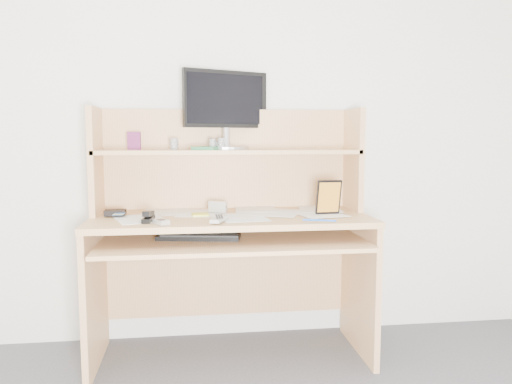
{
  "coord_description": "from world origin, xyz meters",
  "views": [
    {
      "loc": [
        -0.19,
        -1.02,
        1.15
      ],
      "look_at": [
        0.12,
        1.43,
        0.87
      ],
      "focal_mm": 35.0,
      "sensor_mm": 36.0,
      "label": 1
    }
  ],
  "objects": [
    {
      "name": "flip_phone",
      "position": [
        -0.34,
        1.26,
        0.77
      ],
      "size": [
        0.08,
        0.09,
        0.02
      ],
      "primitive_type": "cube",
      "rotation": [
        0.0,
        0.0,
        0.59
      ],
      "color": "silver",
      "rests_on": "paper_clutter"
    },
    {
      "name": "paper_clutter",
      "position": [
        0.0,
        1.48,
        0.75
      ],
      "size": [
        1.32,
        0.54,
        0.01
      ],
      "primitive_type": "cube",
      "color": "silver",
      "rests_on": "desk"
    },
    {
      "name": "desk",
      "position": [
        0.0,
        1.56,
        0.69
      ],
      "size": [
        1.4,
        0.7,
        1.3
      ],
      "color": "tan",
      "rests_on": "floor"
    },
    {
      "name": "chip_stack_a",
      "position": [
        -0.29,
        1.65,
        1.11
      ],
      "size": [
        0.05,
        0.05,
        0.06
      ],
      "primitive_type": "cylinder",
      "rotation": [
        0.0,
        0.0,
        -0.02
      ],
      "color": "black",
      "rests_on": "desk"
    },
    {
      "name": "shelf_book",
      "position": [
        -0.11,
        1.6,
        1.09
      ],
      "size": [
        0.18,
        0.21,
        0.02
      ],
      "primitive_type": "cube",
      "rotation": [
        0.0,
        0.0,
        -0.45
      ],
      "color": "#378A5F",
      "rests_on": "desk"
    },
    {
      "name": "wallet",
      "position": [
        -0.58,
        1.53,
        0.77
      ],
      "size": [
        0.1,
        0.09,
        0.03
      ],
      "primitive_type": "cube",
      "rotation": [
        0.0,
        0.0,
        0.02
      ],
      "color": "black",
      "rests_on": "paper_clutter"
    },
    {
      "name": "game_case",
      "position": [
        0.49,
        1.42,
        0.84
      ],
      "size": [
        0.13,
        0.02,
        0.18
      ],
      "primitive_type": "cube",
      "rotation": [
        0.0,
        0.0,
        0.07
      ],
      "color": "black",
      "rests_on": "paper_clutter"
    },
    {
      "name": "chip_stack_d",
      "position": [
        -0.04,
        1.59,
        1.11
      ],
      "size": [
        0.04,
        0.04,
        0.06
      ],
      "primitive_type": "cylinder",
      "rotation": [
        0.0,
        0.0,
        -0.31
      ],
      "color": "white",
      "rests_on": "desk"
    },
    {
      "name": "digital_camera",
      "position": [
        -0.06,
        1.57,
        0.78
      ],
      "size": [
        0.1,
        0.07,
        0.06
      ],
      "primitive_type": "cube",
      "rotation": [
        0.0,
        0.0,
        -0.36
      ],
      "color": "silver",
      "rests_on": "paper_clutter"
    },
    {
      "name": "card_box",
      "position": [
        -0.49,
        1.66,
        1.13
      ],
      "size": [
        0.07,
        0.03,
        0.09
      ],
      "primitive_type": "cube",
      "rotation": [
        0.0,
        0.0,
        -0.15
      ],
      "color": "#A01518",
      "rests_on": "desk"
    },
    {
      "name": "monitor",
      "position": [
        -0.01,
        1.7,
        1.31
      ],
      "size": [
        0.46,
        0.26,
        0.42
      ],
      "rotation": [
        0.0,
        0.0,
        0.38
      ],
      "color": "#B0B0B5",
      "rests_on": "desk"
    },
    {
      "name": "chip_stack_c",
      "position": [
        -0.07,
        1.68,
        1.1
      ],
      "size": [
        0.04,
        0.04,
        0.04
      ],
      "primitive_type": "cylinder",
      "rotation": [
        0.0,
        0.0,
        -0.08
      ],
      "color": "black",
      "rests_on": "desk"
    },
    {
      "name": "tv_remote",
      "position": [
        -0.07,
        1.29,
        0.76
      ],
      "size": [
        0.1,
        0.17,
        0.02
      ],
      "primitive_type": "cube",
      "rotation": [
        0.0,
        0.0,
        -0.34
      ],
      "color": "#B0AFAA",
      "rests_on": "paper_clutter"
    },
    {
      "name": "stapler",
      "position": [
        -0.4,
        1.35,
        0.78
      ],
      "size": [
        0.05,
        0.15,
        0.04
      ],
      "primitive_type": "cube",
      "rotation": [
        0.0,
        0.0,
        -0.1
      ],
      "color": "black",
      "rests_on": "paper_clutter"
    },
    {
      "name": "chip_stack_b",
      "position": [
        -0.09,
        1.61,
        1.11
      ],
      "size": [
        0.04,
        0.04,
        0.06
      ],
      "primitive_type": "cylinder",
      "rotation": [
        0.0,
        0.0,
        0.15
      ],
      "color": "white",
      "rests_on": "desk"
    },
    {
      "name": "blue_pen",
      "position": [
        0.39,
        1.22,
        0.76
      ],
      "size": [
        0.15,
        0.06,
        0.01
      ],
      "primitive_type": "cylinder",
      "rotation": [
        1.57,
        0.0,
        1.23
      ],
      "color": "blue",
      "rests_on": "paper_clutter"
    },
    {
      "name": "back_wall",
      "position": [
        0.0,
        1.8,
        1.25
      ],
      "size": [
        3.6,
        0.04,
        2.5
      ],
      "primitive_type": "cube",
      "color": "silver",
      "rests_on": "floor"
    },
    {
      "name": "keyboard",
      "position": [
        -0.17,
        1.41,
        0.66
      ],
      "size": [
        0.42,
        0.21,
        0.03
      ],
      "rotation": [
        0.0,
        0.0,
        -0.18
      ],
      "color": "black",
      "rests_on": "desk"
    },
    {
      "name": "sticky_note_pad",
      "position": [
        -0.16,
        1.49,
        0.76
      ],
      "size": [
        0.09,
        0.09,
        0.01
      ],
      "primitive_type": "cube",
      "rotation": [
        0.0,
        0.0,
        0.08
      ],
      "color": "yellow",
      "rests_on": "desk"
    }
  ]
}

